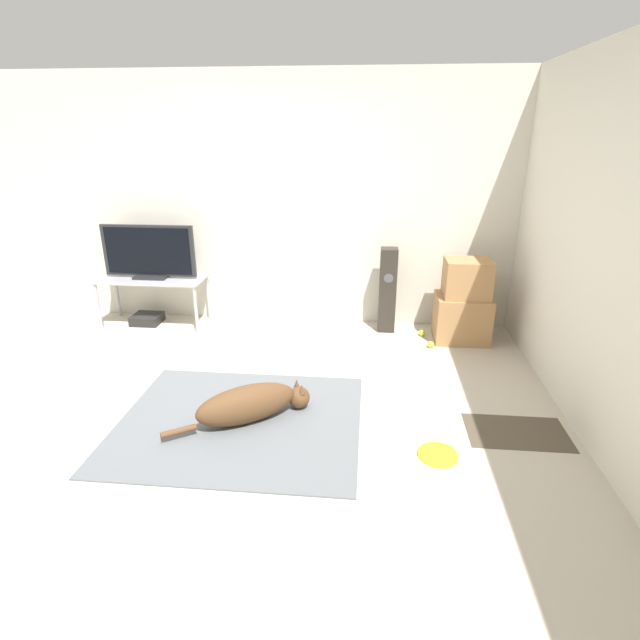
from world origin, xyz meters
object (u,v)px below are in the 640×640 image
object	(u,v)px
cardboard_box_lower	(462,318)
game_console	(147,319)
frisbee	(438,454)
floor_speaker	(388,290)
cardboard_box_upper	(467,279)
tv_stand	(152,283)
tennis_ball_near_speaker	(422,333)
tv	(149,252)
tennis_ball_by_boxes	(431,345)
dog	(251,404)

from	to	relation	value
cardboard_box_lower	game_console	xyz separation A→B (m)	(-3.34, 0.13, -0.18)
frisbee	floor_speaker	world-z (taller)	floor_speaker
cardboard_box_lower	frisbee	bearing A→B (deg)	-102.87
game_console	cardboard_box_upper	bearing A→B (deg)	-2.39
tv_stand	tennis_ball_near_speaker	distance (m)	2.89
tv	tennis_ball_near_speaker	world-z (taller)	tv
floor_speaker	tennis_ball_near_speaker	bearing A→B (deg)	-20.15
tennis_ball_by_boxes	cardboard_box_upper	bearing A→B (deg)	35.36
tv	tennis_ball_by_boxes	xyz separation A→B (m)	(2.92, -0.37, -0.76)
tennis_ball_near_speaker	floor_speaker	bearing A→B (deg)	159.85
tennis_ball_by_boxes	game_console	size ratio (longest dim) A/B	0.22
tv_stand	game_console	bearing A→B (deg)	-179.89
tv_stand	tennis_ball_by_boxes	distance (m)	2.97
frisbee	tennis_ball_near_speaker	distance (m)	2.04
frisbee	tv	world-z (taller)	tv
floor_speaker	tv	bearing A→B (deg)	-178.76
cardboard_box_upper	tv	xyz separation A→B (m)	(-3.24, 0.14, 0.15)
cardboard_box_upper	tennis_ball_by_boxes	distance (m)	0.73
tennis_ball_near_speaker	game_console	size ratio (longest dim) A/B	0.22
dog	game_console	world-z (taller)	dog
tv	floor_speaker	bearing A→B (deg)	1.24
frisbee	tv	size ratio (longest dim) A/B	0.27
floor_speaker	tv_stand	distance (m)	2.49
dog	game_console	xyz separation A→B (m)	(-1.59, 1.83, -0.10)
cardboard_box_upper	tennis_ball_by_boxes	size ratio (longest dim) A/B	6.59
tv_stand	game_console	size ratio (longest dim) A/B	3.69
tv_stand	tennis_ball_by_boxes	xyz separation A→B (m)	(2.92, -0.37, -0.42)
tennis_ball_by_boxes	tennis_ball_near_speaker	world-z (taller)	same
cardboard_box_upper	game_console	xyz separation A→B (m)	(-3.35, 0.14, -0.59)
cardboard_box_lower	floor_speaker	distance (m)	0.79
floor_speaker	tv	world-z (taller)	tv
cardboard_box_upper	tennis_ball_near_speaker	xyz separation A→B (m)	(-0.38, 0.06, -0.61)
cardboard_box_lower	tennis_ball_near_speaker	xyz separation A→B (m)	(-0.38, 0.05, -0.20)
cardboard_box_lower	cardboard_box_upper	size ratio (longest dim) A/B	1.21
tv_stand	tennis_ball_by_boxes	bearing A→B (deg)	-7.23
cardboard_box_upper	tv	size ratio (longest dim) A/B	0.44
tennis_ball_by_boxes	frisbee	bearing A→B (deg)	-94.57
floor_speaker	dog	bearing A→B (deg)	-118.27
floor_speaker	game_console	size ratio (longest dim) A/B	2.92
tv	cardboard_box_lower	bearing A→B (deg)	-2.33
cardboard_box_upper	tennis_ball_near_speaker	distance (m)	0.72
tennis_ball_by_boxes	game_console	distance (m)	3.05
cardboard_box_lower	dog	bearing A→B (deg)	-135.88
cardboard_box_upper	game_console	world-z (taller)	cardboard_box_upper
tv_stand	game_console	xyz separation A→B (m)	(-0.11, -0.00, -0.41)
dog	frisbee	bearing A→B (deg)	-12.60
dog	tv_stand	size ratio (longest dim) A/B	0.86
dog	tennis_ball_by_boxes	world-z (taller)	dog
tv_stand	game_console	distance (m)	0.42
floor_speaker	tennis_ball_by_boxes	world-z (taller)	floor_speaker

